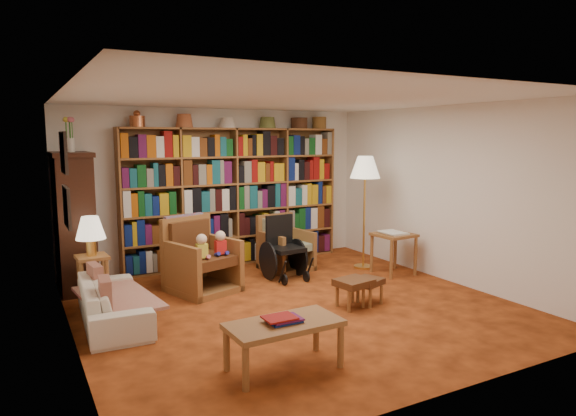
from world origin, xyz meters
TOP-DOWN VIEW (x-y plane):
  - floor at (0.00, 0.00)m, footprint 5.00×5.00m
  - ceiling at (0.00, 0.00)m, footprint 5.00×5.00m
  - wall_back at (0.00, 2.50)m, footprint 5.00×0.00m
  - wall_front at (0.00, -2.50)m, footprint 5.00×0.00m
  - wall_left at (-2.50, 0.00)m, footprint 0.00×5.00m
  - wall_right at (2.50, 0.00)m, footprint 0.00×5.00m
  - bookshelf at (0.20, 2.33)m, footprint 3.60×0.30m
  - curio_cabinet at (-2.25, 2.00)m, footprint 0.50×0.95m
  - framed_pictures at (-2.48, 0.30)m, footprint 0.03×0.52m
  - sofa at (-2.05, 0.45)m, footprint 1.66×0.71m
  - sofa_throw at (-2.00, 0.45)m, footprint 0.84×1.37m
  - cushion_left at (-2.18, 0.80)m, footprint 0.15×0.35m
  - cushion_right at (-2.18, 0.10)m, footprint 0.14×0.36m
  - side_table_lamp at (-2.15, 1.24)m, footprint 0.39×0.39m
  - table_lamp at (-2.15, 1.24)m, footprint 0.36×0.36m
  - armchair_leather at (-0.79, 1.20)m, footprint 1.03×1.04m
  - armchair_sage at (0.75, 1.67)m, footprint 0.78×0.80m
  - wheelchair at (0.49, 1.19)m, footprint 0.52×0.73m
  - floor_lamp at (1.87, 1.09)m, footprint 0.47×0.47m
  - side_table_papers at (2.05, 0.59)m, footprint 0.57×0.57m
  - footstool_a at (0.84, -0.35)m, footprint 0.45×0.42m
  - footstool_b at (0.61, -0.40)m, footprint 0.47×0.42m
  - coffee_table at (-0.92, -1.48)m, footprint 1.03×0.54m

SIDE VIEW (x-z plane):
  - floor at x=0.00m, z-range 0.00..0.00m
  - sofa at x=-2.05m, z-range 0.00..0.48m
  - footstool_a at x=0.84m, z-range 0.10..0.41m
  - footstool_b at x=0.61m, z-range 0.11..0.46m
  - sofa_throw at x=-2.00m, z-range 0.28..0.32m
  - armchair_sage at x=0.75m, z-range -0.10..0.74m
  - coffee_table at x=-0.92m, z-range 0.14..0.63m
  - armchair_leather at x=-0.79m, z-range -0.09..0.91m
  - wheelchair at x=0.49m, z-range -0.04..0.87m
  - side_table_lamp at x=-2.15m, z-range 0.13..0.74m
  - cushion_left at x=-2.18m, z-range 0.28..0.62m
  - cushion_right at x=-2.18m, z-range 0.28..0.62m
  - side_table_papers at x=2.05m, z-range 0.19..0.84m
  - table_lamp at x=-2.15m, z-range 0.70..1.18m
  - curio_cabinet at x=-2.25m, z-range -0.25..2.15m
  - bookshelf at x=0.20m, z-range -0.04..2.38m
  - wall_back at x=0.00m, z-range -1.25..3.75m
  - wall_front at x=0.00m, z-range -1.25..3.75m
  - wall_left at x=-2.50m, z-range -1.25..3.75m
  - wall_right at x=2.50m, z-range -1.25..3.75m
  - floor_lamp at x=1.87m, z-range 0.64..2.40m
  - framed_pictures at x=-2.48m, z-range 1.14..2.11m
  - ceiling at x=0.00m, z-range 2.50..2.50m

